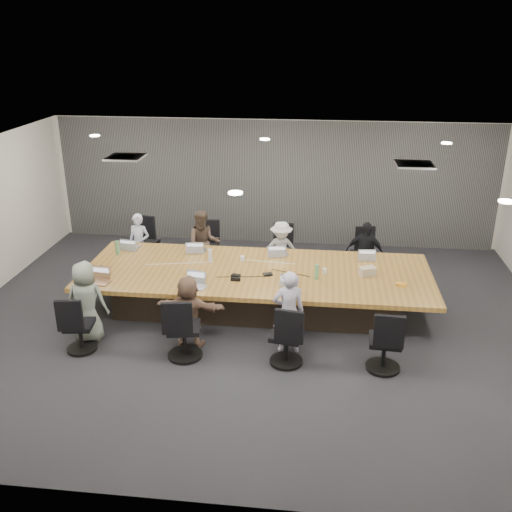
# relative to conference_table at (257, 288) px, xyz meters

# --- Properties ---
(floor) EXTENTS (10.00, 8.00, 0.00)m
(floor) POSITION_rel_conference_table_xyz_m (0.00, -0.50, -0.40)
(floor) COLOR #27282D
(floor) RESTS_ON ground
(ceiling) EXTENTS (10.00, 8.00, 0.00)m
(ceiling) POSITION_rel_conference_table_xyz_m (0.00, -0.50, 2.40)
(ceiling) COLOR white
(ceiling) RESTS_ON wall_back
(wall_back) EXTENTS (10.00, 0.00, 2.80)m
(wall_back) POSITION_rel_conference_table_xyz_m (0.00, 3.50, 1.00)
(wall_back) COLOR beige
(wall_back) RESTS_ON ground
(wall_front) EXTENTS (10.00, 0.00, 2.80)m
(wall_front) POSITION_rel_conference_table_xyz_m (0.00, -4.50, 1.00)
(wall_front) COLOR beige
(wall_front) RESTS_ON ground
(curtain) EXTENTS (9.80, 0.04, 2.80)m
(curtain) POSITION_rel_conference_table_xyz_m (0.00, 3.42, 1.00)
(curtain) COLOR #555555
(curtain) RESTS_ON ground
(conference_table) EXTENTS (6.00, 2.20, 0.74)m
(conference_table) POSITION_rel_conference_table_xyz_m (0.00, 0.00, 0.00)
(conference_table) COLOR #2F251C
(conference_table) RESTS_ON ground
(chair_0) EXTENTS (0.66, 0.66, 0.83)m
(chair_0) POSITION_rel_conference_table_xyz_m (-2.53, 1.70, 0.02)
(chair_0) COLOR black
(chair_0) RESTS_ON ground
(chair_1) EXTENTS (0.55, 0.55, 0.77)m
(chair_1) POSITION_rel_conference_table_xyz_m (-1.21, 1.70, -0.02)
(chair_1) COLOR black
(chair_1) RESTS_ON ground
(chair_2) EXTENTS (0.52, 0.52, 0.75)m
(chair_2) POSITION_rel_conference_table_xyz_m (0.33, 1.70, -0.03)
(chair_2) COLOR black
(chair_2) RESTS_ON ground
(chair_3) EXTENTS (0.56, 0.56, 0.74)m
(chair_3) POSITION_rel_conference_table_xyz_m (1.94, 1.70, -0.03)
(chair_3) COLOR black
(chair_3) RESTS_ON ground
(chair_4) EXTENTS (0.55, 0.55, 0.73)m
(chair_4) POSITION_rel_conference_table_xyz_m (-2.53, -1.70, -0.04)
(chair_4) COLOR black
(chair_4) RESTS_ON ground
(chair_5) EXTENTS (0.64, 0.64, 0.83)m
(chair_5) POSITION_rel_conference_table_xyz_m (-0.90, -1.70, 0.01)
(chair_5) COLOR black
(chair_5) RESTS_ON ground
(chair_6) EXTENTS (0.61, 0.61, 0.77)m
(chair_6) POSITION_rel_conference_table_xyz_m (0.64, -1.70, -0.01)
(chair_6) COLOR black
(chair_6) RESTS_ON ground
(chair_7) EXTENTS (0.56, 0.56, 0.79)m
(chair_7) POSITION_rel_conference_table_xyz_m (2.06, -1.70, -0.01)
(chair_7) COLOR black
(chair_7) RESTS_ON ground
(person_0) EXTENTS (0.48, 0.35, 1.23)m
(person_0) POSITION_rel_conference_table_xyz_m (-2.53, 1.35, 0.21)
(person_0) COLOR #B0BAD4
(person_0) RESTS_ON ground
(laptop_0) EXTENTS (0.36, 0.28, 0.02)m
(laptop_0) POSITION_rel_conference_table_xyz_m (-2.53, 0.80, 0.35)
(laptop_0) COLOR #B2B2B7
(laptop_0) RESTS_ON conference_table
(person_1) EXTENTS (0.76, 0.66, 1.35)m
(person_1) POSITION_rel_conference_table_xyz_m (-1.21, 1.35, 0.27)
(person_1) COLOR #4A3A30
(person_1) RESTS_ON ground
(laptop_1) EXTENTS (0.36, 0.27, 0.02)m
(laptop_1) POSITION_rel_conference_table_xyz_m (-1.21, 0.80, 0.35)
(laptop_1) COLOR #B2B2B7
(laptop_1) RESTS_ON conference_table
(person_2) EXTENTS (0.84, 0.59, 1.19)m
(person_2) POSITION_rel_conference_table_xyz_m (0.33, 1.35, 0.19)
(person_2) COLOR #B4B4B4
(person_2) RESTS_ON ground
(laptop_2) EXTENTS (0.37, 0.29, 0.02)m
(laptop_2) POSITION_rel_conference_table_xyz_m (0.33, 0.80, 0.35)
(laptop_2) COLOR #B2B2B7
(laptop_2) RESTS_ON conference_table
(person_3) EXTENTS (0.78, 0.46, 1.25)m
(person_3) POSITION_rel_conference_table_xyz_m (1.94, 1.35, 0.22)
(person_3) COLOR black
(person_3) RESTS_ON ground
(laptop_3) EXTENTS (0.33, 0.24, 0.02)m
(laptop_3) POSITION_rel_conference_table_xyz_m (1.94, 0.80, 0.35)
(laptop_3) COLOR #B2B2B7
(laptop_3) RESTS_ON conference_table
(person_4) EXTENTS (0.65, 0.43, 1.33)m
(person_4) POSITION_rel_conference_table_xyz_m (-2.53, -1.35, 0.26)
(person_4) COLOR gray
(person_4) RESTS_ON ground
(laptop_4) EXTENTS (0.39, 0.29, 0.02)m
(laptop_4) POSITION_rel_conference_table_xyz_m (-2.53, -0.80, 0.35)
(laptop_4) COLOR #8C6647
(laptop_4) RESTS_ON conference_table
(person_5) EXTENTS (1.10, 0.39, 1.18)m
(person_5) POSITION_rel_conference_table_xyz_m (-0.90, -1.35, 0.19)
(person_5) COLOR brown
(person_5) RESTS_ON ground
(laptop_5) EXTENTS (0.36, 0.28, 0.02)m
(laptop_5) POSITION_rel_conference_table_xyz_m (-0.90, -0.80, 0.35)
(laptop_5) COLOR #B2B2B7
(laptop_5) RESTS_ON conference_table
(person_6) EXTENTS (0.55, 0.42, 1.34)m
(person_6) POSITION_rel_conference_table_xyz_m (0.64, -1.35, 0.27)
(person_6) COLOR #AAA4BE
(person_6) RESTS_ON ground
(laptop_6) EXTENTS (0.36, 0.29, 0.02)m
(laptop_6) POSITION_rel_conference_table_xyz_m (0.64, -0.80, 0.35)
(laptop_6) COLOR #B2B2B7
(laptop_6) RESTS_ON conference_table
(bottle_green_left) EXTENTS (0.09, 0.09, 0.26)m
(bottle_green_left) POSITION_rel_conference_table_xyz_m (-2.65, 0.47, 0.47)
(bottle_green_left) COLOR #559662
(bottle_green_left) RESTS_ON conference_table
(bottle_green_right) EXTENTS (0.09, 0.09, 0.26)m
(bottle_green_right) POSITION_rel_conference_table_xyz_m (1.03, -0.24, 0.47)
(bottle_green_right) COLOR #559662
(bottle_green_right) RESTS_ON conference_table
(bottle_clear) EXTENTS (0.09, 0.09, 0.24)m
(bottle_clear) POSITION_rel_conference_table_xyz_m (-0.87, 0.28, 0.46)
(bottle_clear) COLOR silver
(bottle_clear) RESTS_ON conference_table
(cup_white_far) EXTENTS (0.10, 0.10, 0.10)m
(cup_white_far) POSITION_rel_conference_table_xyz_m (-0.30, 0.38, 0.39)
(cup_white_far) COLOR white
(cup_white_far) RESTS_ON conference_table
(cup_white_near) EXTENTS (0.09, 0.09, 0.10)m
(cup_white_near) POSITION_rel_conference_table_xyz_m (1.17, -0.01, 0.39)
(cup_white_near) COLOR white
(cup_white_near) RESTS_ON conference_table
(mug_brown) EXTENTS (0.11, 0.11, 0.11)m
(mug_brown) POSITION_rel_conference_table_xyz_m (-2.65, -0.37, 0.39)
(mug_brown) COLOR brown
(mug_brown) RESTS_ON conference_table
(mic_left) EXTENTS (0.17, 0.13, 0.03)m
(mic_left) POSITION_rel_conference_table_xyz_m (-0.32, -0.28, 0.35)
(mic_left) COLOR black
(mic_left) RESTS_ON conference_table
(mic_right) EXTENTS (0.18, 0.15, 0.03)m
(mic_right) POSITION_rel_conference_table_xyz_m (0.21, -0.18, 0.35)
(mic_right) COLOR black
(mic_right) RESTS_ON conference_table
(stapler) EXTENTS (0.16, 0.05, 0.06)m
(stapler) POSITION_rel_conference_table_xyz_m (-0.30, -0.48, 0.37)
(stapler) COLOR black
(stapler) RESTS_ON conference_table
(canvas_bag) EXTENTS (0.31, 0.25, 0.14)m
(canvas_bag) POSITION_rel_conference_table_xyz_m (1.89, 0.02, 0.41)
(canvas_bag) COLOR tan
(canvas_bag) RESTS_ON conference_table
(snack_packet) EXTENTS (0.19, 0.15, 0.04)m
(snack_packet) POSITION_rel_conference_table_xyz_m (2.42, -0.34, 0.36)
(snack_packet) COLOR orange
(snack_packet) RESTS_ON conference_table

